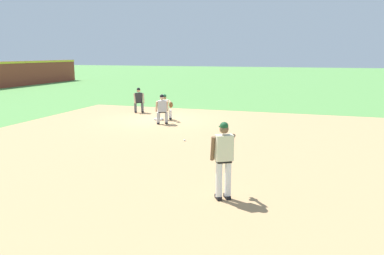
{
  "coord_description": "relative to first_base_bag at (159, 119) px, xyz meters",
  "views": [
    {
      "loc": [
        -17.65,
        -7.45,
        3.39
      ],
      "look_at": [
        -6.64,
        -3.93,
        1.09
      ],
      "focal_mm": 35.0,
      "sensor_mm": 36.0,
      "label": 1
    }
  ],
  "objects": [
    {
      "name": "ground_plane",
      "position": [
        0.0,
        0.0,
        -0.04
      ],
      "size": [
        160.0,
        160.0,
        0.0
      ],
      "primitive_type": "plane",
      "color": "#518942"
    },
    {
      "name": "baseball",
      "position": [
        -4.09,
        -2.81,
        -0.01
      ],
      "size": [
        0.07,
        0.07,
        0.07
      ],
      "primitive_type": "sphere",
      "color": "white",
      "rests_on": "ground"
    },
    {
      "name": "pitcher",
      "position": [
        -9.44,
        -5.6,
        1.01
      ],
      "size": [
        0.84,
        0.58,
        1.86
      ],
      "color": "black",
      "rests_on": "ground"
    },
    {
      "name": "first_base_bag",
      "position": [
        0.0,
        0.0,
        0.0
      ],
      "size": [
        0.38,
        0.38,
        0.09
      ],
      "primitive_type": "cube",
      "color": "white",
      "rests_on": "ground"
    },
    {
      "name": "umpire",
      "position": [
        1.92,
        2.05,
        0.75
      ],
      "size": [
        0.64,
        0.68,
        1.46
      ],
      "color": "black",
      "rests_on": "ground"
    },
    {
      "name": "first_baseman",
      "position": [
        0.16,
        -0.29,
        0.69
      ],
      "size": [
        0.82,
        1.02,
        1.34
      ],
      "color": "black",
      "rests_on": "ground"
    },
    {
      "name": "baserunner",
      "position": [
        -1.0,
        -0.6,
        0.75
      ],
      "size": [
        0.63,
        0.68,
        1.46
      ],
      "color": "black",
      "rests_on": "ground"
    },
    {
      "name": "infield_dirt_patch",
      "position": [
        -4.74,
        -2.81,
        -0.04
      ],
      "size": [
        18.0,
        18.0,
        0.01
      ],
      "primitive_type": "cube",
      "color": "tan",
      "rests_on": "ground"
    }
  ]
}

